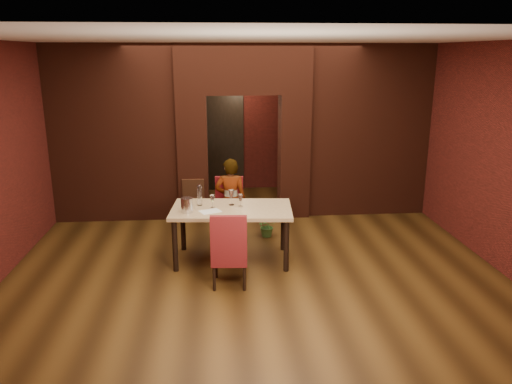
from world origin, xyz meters
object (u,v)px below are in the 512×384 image
water_bottle (200,195)px  chair_near (229,248)px  wine_bucket (187,205)px  potted_plant (267,226)px  chair_far (229,210)px  wine_glass_a (212,201)px  dining_table (232,234)px  wine_glass_b (231,198)px  wine_glass_c (241,200)px  person_seated (231,200)px

water_bottle → chair_near: bearing=-67.8°
wine_bucket → potted_plant: size_ratio=0.56×
chair_far → wine_bucket: size_ratio=4.88×
wine_glass_a → potted_plant: size_ratio=0.51×
chair_far → chair_near: size_ratio=1.00×
dining_table → wine_glass_b: wine_glass_b is taller
dining_table → chair_near: 0.83m
wine_glass_c → potted_plant: wine_glass_c is taller
wine_glass_a → wine_glass_c: size_ratio=1.04×
wine_glass_b → person_seated: bearing=89.5°
wine_glass_a → wine_glass_b: bearing=21.2°
chair_far → wine_bucket: (-0.63, -1.04, 0.41)m
water_bottle → wine_bucket: bearing=-117.1°
dining_table → chair_near: size_ratio=1.69×
water_bottle → potted_plant: bearing=35.5°
dining_table → water_bottle: size_ratio=5.45×
person_seated → wine_glass_a: size_ratio=7.15×
chair_near → potted_plant: bearing=-107.4°
chair_near → wine_glass_b: bearing=-90.1°
dining_table → wine_glass_b: size_ratio=7.60×
chair_far → wine_glass_b: size_ratio=4.48×
person_seated → wine_glass_b: (-0.01, -0.67, 0.24)m
dining_table → potted_plant: 1.17m
wine_bucket → wine_glass_b: bearing=25.2°
dining_table → wine_bucket: (-0.64, -0.16, 0.52)m
chair_near → water_bottle: bearing=-64.0°
wine_glass_c → wine_bucket: 0.81m
water_bottle → wine_glass_a: bearing=-37.5°
chair_far → potted_plant: bearing=10.6°
person_seated → wine_glass_c: 0.80m
wine_bucket → wine_glass_a: bearing=28.3°
dining_table → wine_glass_a: size_ratio=8.98×
wine_glass_c → potted_plant: (0.50, 0.91, -0.73)m
wine_glass_a → wine_bucket: 0.41m
dining_table → chair_far: (-0.01, 0.88, 0.11)m
wine_glass_b → potted_plant: bearing=52.4°
wine_glass_c → person_seated: bearing=99.3°
wine_glass_a → wine_glass_c: (0.42, 0.02, -0.00)m
dining_table → chair_far: size_ratio=1.70×
chair_near → water_bottle: size_ratio=3.21×
dining_table → water_bottle: water_bottle is taller
wine_glass_c → wine_bucket: bearing=-164.6°
chair_far → potted_plant: chair_far is taller
person_seated → wine_glass_b: 0.71m
dining_table → chair_far: bearing=95.6°
person_seated → wine_bucket: bearing=60.2°
chair_far → wine_glass_a: size_ratio=5.29×
chair_near → person_seated: (0.07, 1.64, 0.18)m
chair_near → wine_bucket: 0.97m
chair_near → wine_glass_c: (0.20, 0.88, 0.40)m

